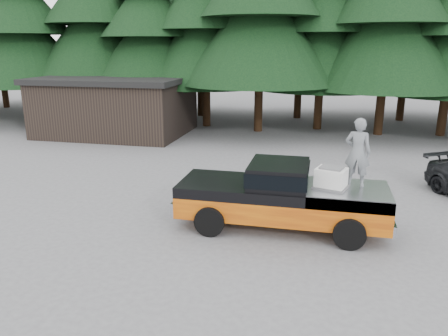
% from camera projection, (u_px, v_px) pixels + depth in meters
% --- Properties ---
extents(ground, '(120.00, 120.00, 0.00)m').
position_uv_depth(ground, '(218.00, 225.00, 12.77)').
color(ground, '#4F4F51').
rests_on(ground, ground).
extents(pickup_truck, '(6.00, 2.04, 1.33)m').
position_uv_depth(pickup_truck, '(281.00, 206.00, 12.43)').
color(pickup_truck, '#CD650C').
rests_on(pickup_truck, ground).
extents(truck_cab, '(1.66, 1.90, 0.59)m').
position_uv_depth(truck_cab, '(279.00, 173.00, 12.19)').
color(truck_cab, black).
rests_on(truck_cab, pickup_truck).
extents(air_compressor, '(0.93, 0.84, 0.53)m').
position_uv_depth(air_compressor, '(331.00, 179.00, 11.80)').
color(air_compressor, silver).
rests_on(air_compressor, pickup_truck).
extents(man_on_bed, '(0.77, 0.58, 1.89)m').
position_uv_depth(man_on_bed, '(358.00, 152.00, 11.82)').
color(man_on_bed, slate).
rests_on(man_on_bed, pickup_truck).
extents(utility_building, '(8.40, 6.40, 3.30)m').
position_uv_depth(utility_building, '(117.00, 105.00, 25.49)').
color(utility_building, black).
rests_on(utility_building, ground).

